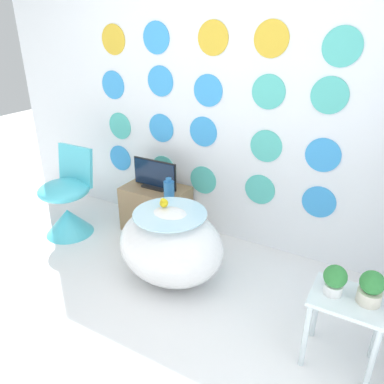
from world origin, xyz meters
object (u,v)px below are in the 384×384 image
tv (155,176)px  potted_plant_left (335,279)px  bathtub (171,245)px  potted_plant_right (371,288)px  vase (169,189)px  chair (67,206)px

tv → potted_plant_left: size_ratio=2.54×
bathtub → potted_plant_right: (1.36, -0.17, 0.27)m
bathtub → vase: (-0.30, 0.45, 0.22)m
potted_plant_left → potted_plant_right: size_ratio=0.92×
potted_plant_right → tv: bearing=158.7°
chair → potted_plant_left: bearing=-7.1°
bathtub → potted_plant_right: bearing=-7.0°
tv → chair: bearing=-145.7°
chair → tv: chair is taller
chair → potted_plant_left: (2.40, -0.30, 0.28)m
tv → potted_plant_left: tv is taller
chair → vase: 1.00m
chair → potted_plant_right: (2.58, -0.28, 0.29)m
vase → potted_plant_right: potted_plant_right is taller
tv → potted_plant_right: size_ratio=2.34×
vase → potted_plant_left: bearing=-23.2°
vase → potted_plant_left: 1.62m
chair → potted_plant_right: chair is taller
bathtub → potted_plant_right: size_ratio=4.29×
bathtub → chair: chair is taller
vase → potted_plant_right: 1.78m
chair → vase: chair is taller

